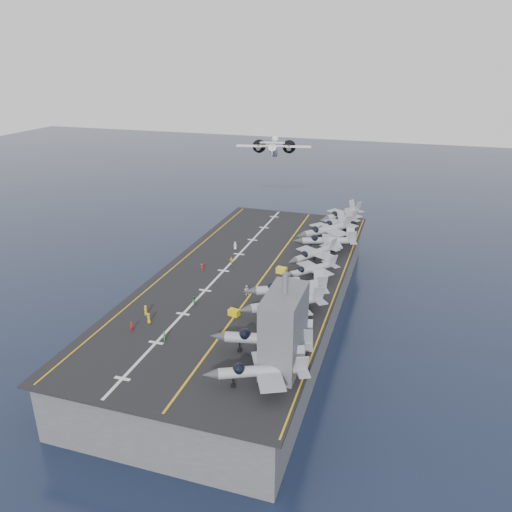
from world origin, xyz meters
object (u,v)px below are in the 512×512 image
(island_superstructure, at_px, (284,321))
(transport_plane, at_px, (274,151))
(tow_cart_a, at_px, (234,312))
(fighter_jet_0, at_px, (262,370))

(island_superstructure, distance_m, transport_plane, 90.23)
(island_superstructure, bearing_deg, transport_plane, 106.77)
(island_superstructure, distance_m, tow_cart_a, 18.65)
(tow_cart_a, xyz_separation_m, transport_plane, (-13.73, 73.74, 15.16))
(fighter_jet_0, bearing_deg, transport_plane, 104.90)
(transport_plane, bearing_deg, fighter_jet_0, -75.10)
(tow_cart_a, bearing_deg, transport_plane, 100.55)
(tow_cart_a, height_order, transport_plane, transport_plane)
(tow_cart_a, bearing_deg, fighter_jet_0, -59.03)
(island_superstructure, relative_size, fighter_jet_0, 0.86)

